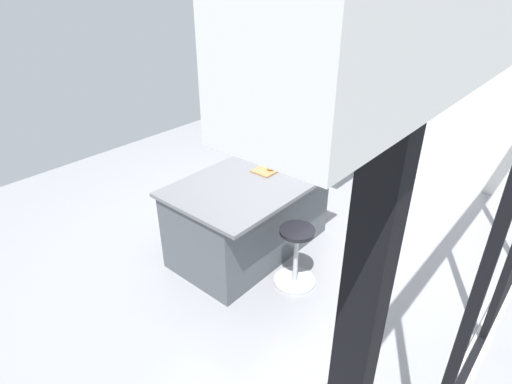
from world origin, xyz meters
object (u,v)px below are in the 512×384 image
at_px(apple_yellow, 270,167).
at_px(cutting_board, 269,169).
at_px(oven_range, 289,120).
at_px(kitchen_island, 250,214).
at_px(apple_green, 279,164).
at_px(stool_by_window, 296,258).

bearing_deg(apple_yellow, cutting_board, -119.80).
distance_m(oven_range, cutting_board, 3.21).
relative_size(oven_range, cutting_board, 2.49).
bearing_deg(apple_yellow, kitchen_island, -15.75).
bearing_deg(oven_range, kitchen_island, 28.99).
height_order(oven_range, cutting_board, cutting_board).
bearing_deg(kitchen_island, cutting_board, 173.33).
relative_size(oven_range, kitchen_island, 0.49).
height_order(apple_yellow, apple_green, apple_yellow).
distance_m(oven_range, stool_by_window, 3.96).
height_order(oven_range, kitchen_island, kitchen_island).
height_order(cutting_board, apple_yellow, apple_yellow).
height_order(kitchen_island, apple_yellow, apple_yellow).
relative_size(kitchen_island, cutting_board, 5.10).
xyz_separation_m(oven_range, stool_by_window, (3.14, 2.42, -0.13)).
bearing_deg(cutting_board, apple_green, 151.34).
relative_size(kitchen_island, apple_green, 25.40).
height_order(oven_range, apple_yellow, apple_yellow).
height_order(kitchen_island, stool_by_window, kitchen_island).
distance_m(kitchen_island, apple_green, 0.66).
bearing_deg(apple_yellow, oven_range, -147.48).
xyz_separation_m(stool_by_window, apple_yellow, (-0.42, -0.69, 0.67)).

